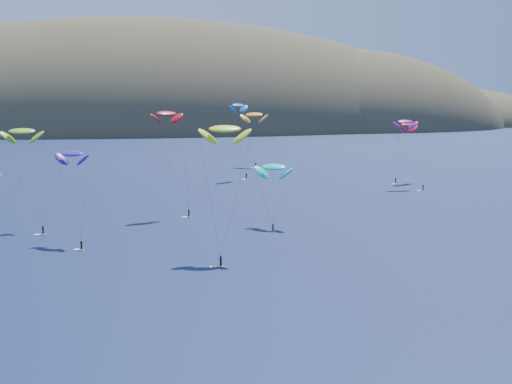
{
  "coord_description": "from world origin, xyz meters",
  "views": [
    {
      "loc": [
        -23.58,
        -57.68,
        28.32
      ],
      "look_at": [
        7.81,
        80.0,
        9.0
      ],
      "focal_mm": 50.0,
      "sensor_mm": 36.0,
      "label": 1
    }
  ],
  "objects": [
    {
      "name": "island",
      "position": [
        39.4,
        562.36,
        -10.74
      ],
      "size": [
        730.0,
        300.0,
        210.0
      ],
      "color": "#3D3526",
      "rests_on": "ground"
    },
    {
      "name": "kitesurfer_2",
      "position": [
        -1.0,
        66.02,
        22.32
      ],
      "size": [
        9.38,
        13.16,
        24.81
      ],
      "rotation": [
        0.0,
        0.0,
        -0.2
      ],
      "color": "#CBD417",
      "rests_on": "ground"
    },
    {
      "name": "kitesurfer_3",
      "position": [
        -38.49,
        102.02,
        20.56
      ],
      "size": [
        9.41,
        13.44,
        23.0
      ],
      "rotation": [
        0.0,
        0.0,
        -0.08
      ],
      "color": "#CBD417",
      "rests_on": "ground"
    },
    {
      "name": "kitesurfer_4",
      "position": [
        24.33,
        179.3,
        24.73
      ],
      "size": [
        9.18,
        8.56,
        27.21
      ],
      "rotation": [
        0.0,
        0.0,
        0.69
      ],
      "color": "#CBD417",
      "rests_on": "ground"
    },
    {
      "name": "kitesurfer_5",
      "position": [
        14.29,
        91.25,
        12.78
      ],
      "size": [
        9.2,
        12.08,
        15.24
      ],
      "rotation": [
        0.0,
        0.0,
        -0.74
      ],
      "color": "#CBD417",
      "rests_on": "ground"
    },
    {
      "name": "kitesurfer_6",
      "position": [
        69.73,
        145.53,
        20.11
      ],
      "size": [
        7.81,
        11.7,
        22.31
      ],
      "rotation": [
        0.0,
        0.0,
        0.04
      ],
      "color": "#CBD417",
      "rests_on": "ground"
    },
    {
      "name": "kitesurfer_8",
      "position": [
        76.46,
        158.27,
        18.66
      ],
      "size": [
        11.55,
        9.25,
        21.28
      ],
      "rotation": [
        0.0,
        0.0,
        0.54
      ],
      "color": "#CBD417",
      "rests_on": "ground"
    },
    {
      "name": "kitesurfer_9",
      "position": [
        -6.72,
        110.43,
        23.9
      ],
      "size": [
        9.43,
        8.29,
        26.17
      ],
      "rotation": [
        0.0,
        0.0,
        0.41
      ],
      "color": "#CBD417",
      "rests_on": "ground"
    },
    {
      "name": "kitesurfer_10",
      "position": [
        -27.77,
        84.1,
        16.99
      ],
      "size": [
        8.05,
        14.07,
        19.13
      ],
      "rotation": [
        0.0,
        0.0,
        -0.66
      ],
      "color": "#CBD417",
      "rests_on": "ground"
    },
    {
      "name": "kitesurfer_11",
      "position": [
        38.8,
        219.36,
        20.5
      ],
      "size": [
        12.0,
        14.38,
        23.6
      ],
      "rotation": [
        0.0,
        0.0,
        -0.58
      ],
      "color": "#CBD417",
      "rests_on": "ground"
    }
  ]
}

